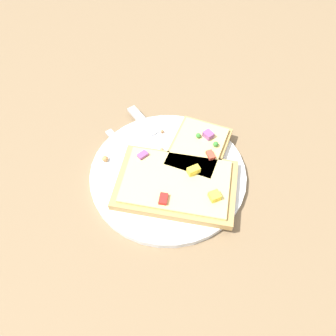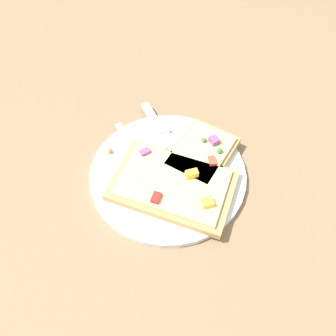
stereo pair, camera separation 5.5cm
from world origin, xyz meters
The scene contains 7 objects.
ground_plane centered at (0.00, 0.00, 0.00)m, with size 4.00×4.00×0.00m, color #7F6647.
plate centered at (0.00, 0.00, 0.01)m, with size 0.27×0.27×0.01m.
fork centered at (0.01, -0.04, 0.01)m, with size 0.17×0.16×0.01m.
knife centered at (-0.07, -0.03, 0.01)m, with size 0.18×0.17×0.01m.
pizza_slice_main centered at (0.03, 0.02, 0.02)m, with size 0.14×0.21×0.03m.
pizza_slice_corner centered at (-0.05, 0.05, 0.02)m, with size 0.15×0.13×0.03m.
crumb_scatter centered at (-0.03, 0.00, 0.02)m, with size 0.09×0.19×0.01m.
Camera 1 is at (0.32, 0.03, 0.48)m, focal length 35.00 mm.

